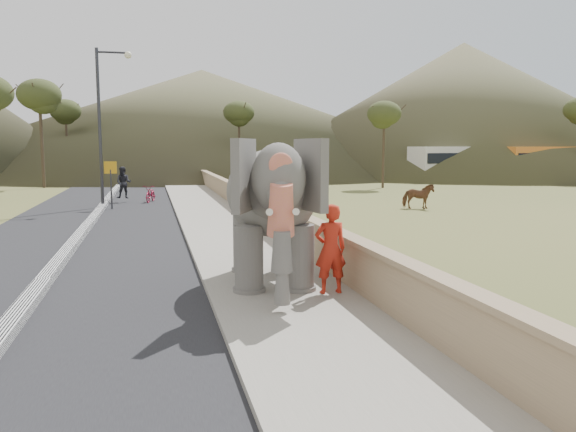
% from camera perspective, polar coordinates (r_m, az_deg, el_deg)
% --- Properties ---
extents(ground, '(160.00, 160.00, 0.00)m').
position_cam_1_polar(ground, '(13.49, -2.36, -6.43)').
color(ground, olive).
rests_on(ground, ground).
extents(road, '(7.00, 120.00, 0.03)m').
position_cam_1_polar(road, '(23.20, -19.63, -1.08)').
color(road, black).
rests_on(road, ground).
extents(median, '(0.35, 120.00, 0.22)m').
position_cam_1_polar(median, '(23.18, -19.64, -0.85)').
color(median, black).
rests_on(median, ground).
extents(walkway, '(3.00, 120.00, 0.15)m').
position_cam_1_polar(walkway, '(23.21, -7.27, -0.57)').
color(walkway, '#9E9687').
rests_on(walkway, ground).
extents(parapet, '(0.30, 120.00, 1.10)m').
position_cam_1_polar(parapet, '(23.39, -3.27, 0.71)').
color(parapet, tan).
rests_on(parapet, ground).
extents(lamppost, '(1.76, 0.36, 8.00)m').
position_cam_1_polar(lamppost, '(30.16, -18.05, 10.04)').
color(lamppost, '#2C2C31').
rests_on(lamppost, ground).
extents(signboard, '(0.60, 0.08, 2.40)m').
position_cam_1_polar(signboard, '(29.25, -17.56, 3.82)').
color(signboard, '#2D2D33').
rests_on(signboard, ground).
extents(cow, '(1.67, 1.19, 1.29)m').
position_cam_1_polar(cow, '(29.02, 13.07, 1.97)').
color(cow, brown).
rests_on(cow, ground).
extents(distant_car, '(4.51, 2.68, 1.44)m').
position_cam_1_polar(distant_car, '(52.41, 11.18, 4.33)').
color(distant_car, silver).
rests_on(distant_car, ground).
extents(bus_white, '(11.28, 4.79, 3.10)m').
position_cam_1_polar(bus_white, '(54.21, 17.40, 5.11)').
color(bus_white, silver).
rests_on(bus_white, ground).
extents(bus_orange, '(11.01, 2.55, 3.10)m').
position_cam_1_polar(bus_orange, '(56.69, 25.92, 4.79)').
color(bus_orange, orange).
rests_on(bus_orange, ground).
extents(hill_right, '(56.00, 56.00, 16.00)m').
position_cam_1_polar(hill_right, '(75.62, 17.22, 10.49)').
color(hill_right, brown).
rests_on(hill_right, ground).
extents(hill_far, '(80.00, 80.00, 14.00)m').
position_cam_1_polar(hill_far, '(83.29, -8.68, 9.70)').
color(hill_far, brown).
rests_on(hill_far, ground).
extents(elephant_and_man, '(2.67, 4.51, 3.10)m').
position_cam_1_polar(elephant_and_man, '(12.50, -1.67, 0.35)').
color(elephant_and_man, slate).
rests_on(elephant_and_man, ground).
extents(motorcyclist, '(2.45, 1.92, 2.02)m').
position_cam_1_polar(motorcyclist, '(32.50, -15.02, 2.71)').
color(motorcyclist, maroon).
rests_on(motorcyclist, ground).
extents(trees, '(47.85, 35.27, 8.47)m').
position_cam_1_polar(trees, '(43.77, -7.79, 7.97)').
color(trees, '#473828').
rests_on(trees, ground).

